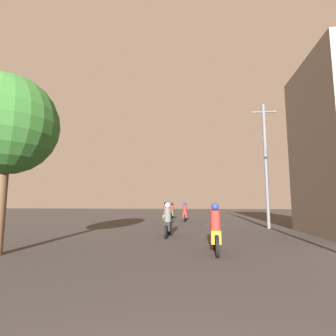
% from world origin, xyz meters
% --- Properties ---
extents(motorcycle_orange, '(0.60, 1.90, 1.57)m').
position_xyz_m(motorcycle_orange, '(0.71, 7.67, 0.63)').
color(motorcycle_orange, black).
rests_on(motorcycle_orange, ground_plane).
extents(motorcycle_black, '(0.60, 1.99, 1.57)m').
position_xyz_m(motorcycle_black, '(-1.25, 11.42, 0.62)').
color(motorcycle_black, black).
rests_on(motorcycle_black, ground_plane).
extents(motorcycle_yellow, '(0.60, 2.15, 1.61)m').
position_xyz_m(motorcycle_yellow, '(-1.98, 16.67, 0.65)').
color(motorcycle_yellow, black).
rests_on(motorcycle_yellow, ground_plane).
extents(motorcycle_red, '(0.60, 2.09, 1.59)m').
position_xyz_m(motorcycle_red, '(-0.93, 21.04, 0.64)').
color(motorcycle_red, black).
rests_on(motorcycle_red, ground_plane).
extents(motorcycle_green, '(0.60, 2.09, 1.53)m').
position_xyz_m(motorcycle_green, '(-2.26, 23.64, 0.61)').
color(motorcycle_green, black).
rests_on(motorcycle_green, ground_plane).
extents(utility_pole_far, '(1.60, 0.20, 7.83)m').
position_xyz_m(utility_pole_far, '(4.43, 15.85, 4.08)').
color(utility_pole_far, slate).
rests_on(utility_pole_far, ground_plane).
extents(street_tree, '(3.24, 3.24, 5.70)m').
position_xyz_m(street_tree, '(-5.93, 6.58, 4.06)').
color(street_tree, brown).
rests_on(street_tree, ground_plane).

